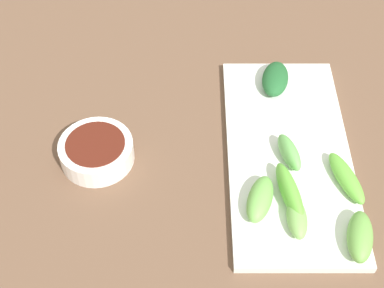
{
  "coord_description": "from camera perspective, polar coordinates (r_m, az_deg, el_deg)",
  "views": [
    {
      "loc": [
        0.0,
        -0.52,
        0.66
      ],
      "look_at": [
        0.0,
        -0.01,
        0.05
      ],
      "focal_mm": 53.18,
      "sensor_mm": 36.0,
      "label": 1
    }
  ],
  "objects": [
    {
      "name": "broccoli_stalk_5",
      "position": [
        0.76,
        9.65,
        -4.74
      ],
      "size": [
        0.04,
        0.1,
        0.03
      ],
      "primitive_type": "ellipsoid",
      "rotation": [
        0.0,
        0.0,
        0.22
      ],
      "color": "#64B93D",
      "rests_on": "serving_plate"
    },
    {
      "name": "broccoli_stalk_4",
      "position": [
        0.8,
        9.61,
        -0.82
      ],
      "size": [
        0.04,
        0.07,
        0.03
      ],
      "primitive_type": "ellipsoid",
      "rotation": [
        0.0,
        0.0,
        0.29
      ],
      "color": "#67B155",
      "rests_on": "serving_plate"
    },
    {
      "name": "broccoli_stalk_2",
      "position": [
        0.75,
        6.71,
        -5.49
      ],
      "size": [
        0.05,
        0.08,
        0.03
      ],
      "primitive_type": "ellipsoid",
      "rotation": [
        0.0,
        0.0,
        -0.3
      ],
      "color": "#70B750",
      "rests_on": "serving_plate"
    },
    {
      "name": "broccoli_stalk_6",
      "position": [
        0.79,
        15.1,
        -3.29
      ],
      "size": [
        0.05,
        0.09,
        0.02
      ],
      "primitive_type": "ellipsoid",
      "rotation": [
        0.0,
        0.0,
        0.32
      ],
      "color": "#67B83E",
      "rests_on": "serving_plate"
    },
    {
      "name": "serving_plate",
      "position": [
        0.82,
        9.53,
        -0.96
      ],
      "size": [
        0.17,
        0.37,
        0.01
      ],
      "primitive_type": "cube",
      "color": "white",
      "rests_on": "tabletop"
    },
    {
      "name": "sauce_bowl",
      "position": [
        0.81,
        -9.67,
        -0.66
      ],
      "size": [
        0.1,
        0.1,
        0.03
      ],
      "color": "white",
      "rests_on": "tabletop"
    },
    {
      "name": "broccoli_stalk_0",
      "position": [
        0.74,
        16.37,
        -8.89
      ],
      "size": [
        0.05,
        0.08,
        0.03
      ],
      "primitive_type": "ellipsoid",
      "rotation": [
        0.0,
        0.0,
        -0.2
      ],
      "color": "#6BA948",
      "rests_on": "serving_plate"
    },
    {
      "name": "broccoli_leafy_1",
      "position": [
        0.9,
        8.24,
        6.48
      ],
      "size": [
        0.05,
        0.08,
        0.03
      ],
      "primitive_type": "ellipsoid",
      "rotation": [
        0.0,
        0.0,
        -0.2
      ],
      "color": "#215D2C",
      "rests_on": "serving_plate"
    },
    {
      "name": "tabletop",
      "position": [
        0.83,
        -0.11,
        -1.33
      ],
      "size": [
        2.1,
        2.1,
        0.02
      ],
      "primitive_type": "cube",
      "color": "brown",
      "rests_on": "ground"
    },
    {
      "name": "broccoli_stalk_3",
      "position": [
        0.74,
        10.35,
        -7.3
      ],
      "size": [
        0.03,
        0.06,
        0.02
      ],
      "primitive_type": "ellipsoid",
      "rotation": [
        0.0,
        0.0,
        0.01
      ],
      "color": "#79B256",
      "rests_on": "serving_plate"
    }
  ]
}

